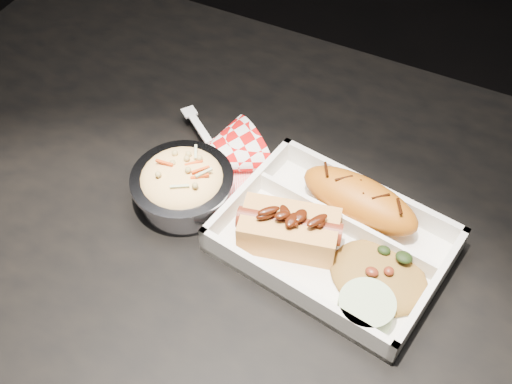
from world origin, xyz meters
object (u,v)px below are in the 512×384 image
fried_pastry (360,200)px  foil_coleslaw_cup (182,183)px  food_tray (334,243)px  dining_table (264,291)px  napkin_fork (218,157)px  hotdog (289,228)px

fried_pastry → foil_coleslaw_cup: 0.21m
food_tray → fried_pastry: size_ratio=1.82×
dining_table → fried_pastry: fried_pastry is taller
fried_pastry → napkin_fork: size_ratio=0.92×
dining_table → food_tray: 0.13m
hotdog → foil_coleslaw_cup: foil_coleslaw_cup is taller
hotdog → food_tray: bearing=8.1°
dining_table → napkin_fork: 0.18m
foil_coleslaw_cup → napkin_fork: 0.07m
hotdog → napkin_fork: (-0.13, 0.07, -0.02)m
dining_table → foil_coleslaw_cup: (-0.12, 0.02, 0.12)m
dining_table → food_tray: bearing=28.8°
hotdog → fried_pastry: bearing=38.6°
fried_pastry → food_tray: bearing=-98.9°
food_tray → napkin_fork: size_ratio=1.67×
foil_coleslaw_cup → food_tray: bearing=4.4°
dining_table → food_tray: (0.07, 0.04, 0.10)m
food_tray → foil_coleslaw_cup: size_ratio=2.21×
dining_table → fried_pastry: 0.17m
napkin_fork → dining_table: bearing=-3.0°
food_tray → napkin_fork: bearing=172.4°
food_tray → foil_coleslaw_cup: 0.19m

